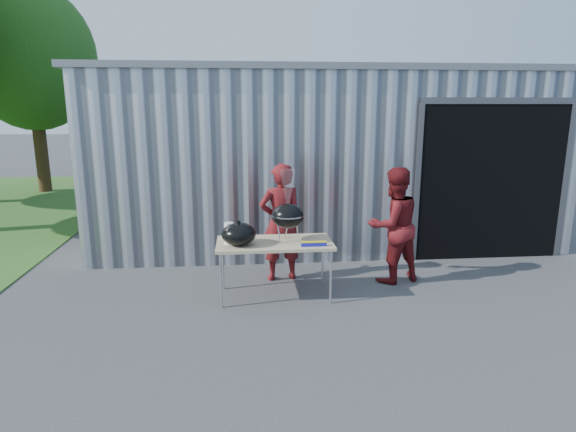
{
  "coord_description": "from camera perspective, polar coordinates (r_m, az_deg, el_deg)",
  "views": [
    {
      "loc": [
        -0.71,
        -5.63,
        2.47
      ],
      "look_at": [
        -0.12,
        0.53,
        1.05
      ],
      "focal_mm": 30.0,
      "sensor_mm": 36.0,
      "label": 1
    }
  ],
  "objects": [
    {
      "name": "tree_far",
      "position": [
        15.79,
        -28.2,
        16.2
      ],
      "size": [
        3.51,
        3.51,
        5.81
      ],
      "color": "#442D19",
      "rests_on": "ground"
    },
    {
      "name": "foil_box",
      "position": [
        6.05,
        3.07,
        -3.31
      ],
      "size": [
        0.32,
        0.05,
        0.06
      ],
      "color": "#181C9C",
      "rests_on": "folding_table"
    },
    {
      "name": "building",
      "position": [
        10.39,
        3.55,
        7.75
      ],
      "size": [
        8.2,
        6.2,
        3.1
      ],
      "color": "silver",
      "rests_on": "ground"
    },
    {
      "name": "person_bystander",
      "position": [
        6.95,
        12.38,
        -1.09
      ],
      "size": [
        0.95,
        0.84,
        1.65
      ],
      "primitive_type": "imported",
      "rotation": [
        0.0,
        0.0,
        3.45
      ],
      "color": "maroon",
      "rests_on": "ground"
    },
    {
      "name": "person_cook",
      "position": [
        6.87,
        -0.87,
        -0.77
      ],
      "size": [
        0.68,
        0.5,
        1.69
      ],
      "primitive_type": "imported",
      "rotation": [
        0.0,
        0.0,
        3.31
      ],
      "color": "maroon",
      "rests_on": "ground"
    },
    {
      "name": "grill_lid",
      "position": [
        6.1,
        -5.86,
        -2.13
      ],
      "size": [
        0.44,
        0.44,
        0.32
      ],
      "color": "black",
      "rests_on": "folding_table"
    },
    {
      "name": "kettle_grill",
      "position": [
        6.18,
        -0.02,
        0.78
      ],
      "size": [
        0.43,
        0.43,
        0.93
      ],
      "color": "black",
      "rests_on": "folding_table"
    },
    {
      "name": "ground",
      "position": [
        6.19,
        1.56,
        -10.61
      ],
      "size": [
        80.0,
        80.0,
        0.0
      ],
      "primitive_type": "plane",
      "color": "#3C3C3E"
    },
    {
      "name": "white_tub",
      "position": [
        6.41,
        -6.64,
        -2.29
      ],
      "size": [
        0.2,
        0.15,
        0.1
      ],
      "primitive_type": "cube",
      "color": "white",
      "rests_on": "folding_table"
    },
    {
      "name": "folding_table",
      "position": [
        6.26,
        -1.6,
        -3.42
      ],
      "size": [
        1.5,
        0.75,
        0.75
      ],
      "color": "tan",
      "rests_on": "ground"
    },
    {
      "name": "paper_towels",
      "position": [
        6.16,
        -7.01,
        -2.06
      ],
      "size": [
        0.12,
        0.12,
        0.28
      ],
      "primitive_type": "cylinder",
      "color": "white",
      "rests_on": "folding_table"
    }
  ]
}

